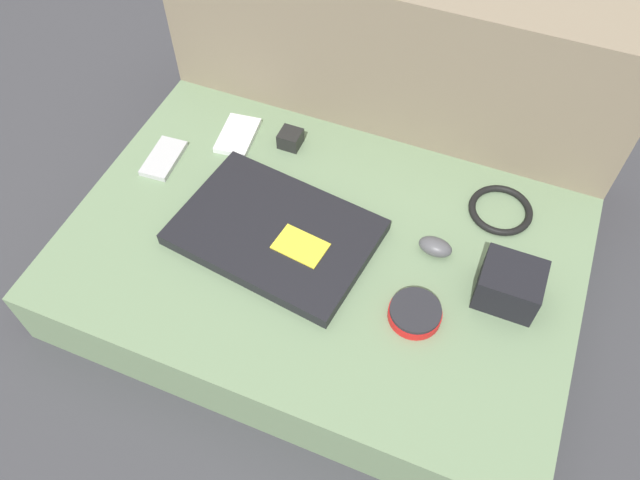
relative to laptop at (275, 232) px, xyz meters
The scene contains 11 objects.
ground_plane 0.17m from the laptop, ahead, with size 8.00×8.00×0.00m, color #38383D.
couch_seat 0.12m from the laptop, ahead, with size 0.92×0.61×0.14m.
couch_backrest 0.43m from the laptop, 78.66° to the left, with size 0.92×0.20×0.45m.
laptop is the anchor object (origin of this frame).
computer_mouse 0.29m from the laptop, 15.39° to the left, with size 0.06×0.04×0.03m.
speaker_puck 0.29m from the laptop, 12.81° to the right, with size 0.09×0.09×0.02m.
phone_silver 0.30m from the laptop, 162.85° to the left, with size 0.07×0.11×0.01m.
phone_black 0.27m from the laptop, 131.40° to the left, with size 0.08×0.12×0.01m.
camera_pouch 0.42m from the laptop, ahead, with size 0.10×0.09×0.07m.
charger_brick 0.24m from the laptop, 107.06° to the left, with size 0.04×0.04×0.03m.
cable_coil 0.42m from the laptop, 29.83° to the left, with size 0.12×0.12×0.01m.
Camera 1 is at (0.25, -0.60, 1.06)m, focal length 35.00 mm.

